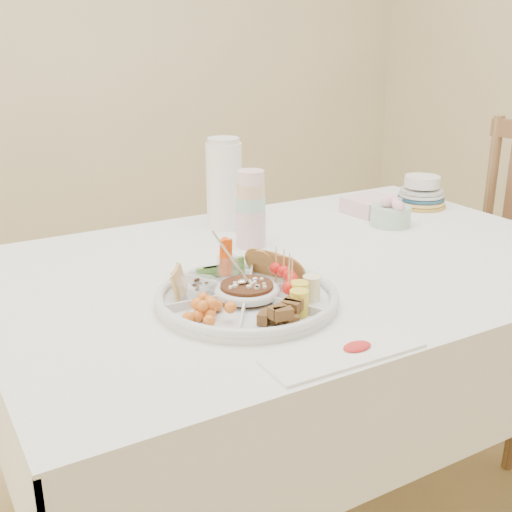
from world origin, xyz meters
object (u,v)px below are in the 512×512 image
dining_table (297,392)px  chair (503,286)px  party_tray (247,294)px  plate_stack (421,191)px  thermos (224,183)px

dining_table → chair: bearing=1.4°
dining_table → party_tray: party_tray is taller
party_tray → plate_stack: (0.88, 0.41, 0.03)m
dining_table → party_tray: size_ratio=4.00×
dining_table → thermos: (-0.03, 0.36, 0.51)m
party_tray → thermos: size_ratio=1.43×
party_tray → dining_table: bearing=34.1°
plate_stack → thermos: bearing=170.0°
plate_stack → dining_table: bearing=-159.3°
dining_table → thermos: bearing=94.7°
party_tray → plate_stack: 0.97m
thermos → plate_stack: thermos is taller
chair → plate_stack: size_ratio=6.39×
chair → thermos: 0.98m
chair → party_tray: size_ratio=2.72×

